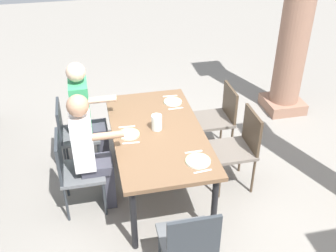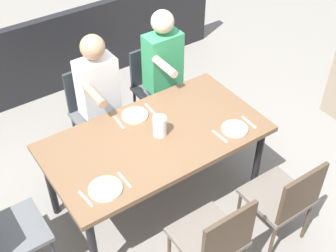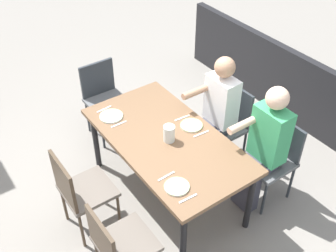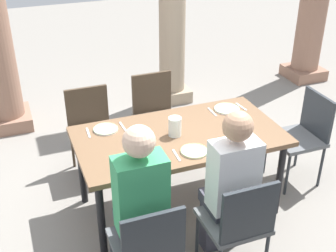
{
  "view_description": "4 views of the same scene",
  "coord_description": "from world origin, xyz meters",
  "px_view_note": "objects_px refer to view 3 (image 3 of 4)",
  "views": [
    {
      "loc": [
        3.41,
        -0.64,
        3.05
      ],
      "look_at": [
        0.11,
        0.09,
        0.88
      ],
      "focal_mm": 43.25,
      "sensor_mm": 36.0,
      "label": 1
    },
    {
      "loc": [
        1.39,
        2.2,
        3.12
      ],
      "look_at": [
        -0.06,
        0.09,
        0.9
      ],
      "focal_mm": 48.44,
      "sensor_mm": 36.0,
      "label": 2
    },
    {
      "loc": [
        -2.38,
        1.67,
        3.26
      ],
      "look_at": [
        0.06,
        -0.06,
        0.83
      ],
      "focal_mm": 43.94,
      "sensor_mm": 36.0,
      "label": 3
    },
    {
      "loc": [
        -1.24,
        -2.99,
        2.63
      ],
      "look_at": [
        -0.1,
        0.0,
        0.86
      ],
      "focal_mm": 47.87,
      "sensor_mm": 36.0,
      "label": 4
    }
  ],
  "objects_px": {
    "diner_woman_green": "(216,111)",
    "water_pitcher": "(169,134)",
    "chair_mid_north": "(79,189)",
    "diner_man_white": "(263,146)",
    "chair_mid_south": "(228,120)",
    "chair_west_north": "(118,243)",
    "dining_table": "(167,144)",
    "chair_head_east": "(104,95)",
    "plate_0": "(177,187)",
    "chair_west_south": "(274,155)",
    "plate_1": "(191,125)",
    "plate_2": "(111,116)"
  },
  "relations": [
    {
      "from": "dining_table",
      "to": "chair_west_north",
      "type": "xyz_separation_m",
      "value": [
        -0.58,
        0.88,
        -0.19
      ]
    },
    {
      "from": "chair_mid_south",
      "to": "diner_man_white",
      "type": "xyz_separation_m",
      "value": [
        -0.67,
        0.19,
        0.21
      ]
    },
    {
      "from": "plate_2",
      "to": "water_pitcher",
      "type": "relative_size",
      "value": 1.46
    },
    {
      "from": "chair_west_south",
      "to": "chair_mid_south",
      "type": "height_order",
      "value": "chair_mid_south"
    },
    {
      "from": "diner_woman_green",
      "to": "plate_2",
      "type": "xyz_separation_m",
      "value": [
        0.48,
        0.96,
        0.07
      ]
    },
    {
      "from": "chair_head_east",
      "to": "plate_0",
      "type": "relative_size",
      "value": 4.23
    },
    {
      "from": "chair_west_north",
      "to": "plate_0",
      "type": "distance_m",
      "value": 0.65
    },
    {
      "from": "chair_mid_north",
      "to": "chair_head_east",
      "type": "xyz_separation_m",
      "value": [
        1.18,
        -0.88,
        -0.01
      ]
    },
    {
      "from": "diner_woman_green",
      "to": "plate_0",
      "type": "height_order",
      "value": "diner_woman_green"
    },
    {
      "from": "dining_table",
      "to": "diner_woman_green",
      "type": "xyz_separation_m",
      "value": [
        0.1,
        -0.7,
        0.02
      ]
    },
    {
      "from": "plate_0",
      "to": "plate_1",
      "type": "distance_m",
      "value": 0.81
    },
    {
      "from": "plate_2",
      "to": "plate_0",
      "type": "bearing_deg",
      "value": 178.79
    },
    {
      "from": "plate_1",
      "to": "chair_west_south",
      "type": "bearing_deg",
      "value": -135.11
    },
    {
      "from": "dining_table",
      "to": "chair_west_south",
      "type": "xyz_separation_m",
      "value": [
        -0.58,
        -0.88,
        -0.18
      ]
    },
    {
      "from": "diner_woman_green",
      "to": "plate_1",
      "type": "xyz_separation_m",
      "value": [
        -0.1,
        0.4,
        0.07
      ]
    },
    {
      "from": "diner_man_white",
      "to": "chair_west_south",
      "type": "bearing_deg",
      "value": -90.89
    },
    {
      "from": "chair_mid_north",
      "to": "diner_woman_green",
      "type": "xyz_separation_m",
      "value": [
        0.0,
        -1.58,
        0.18
      ]
    },
    {
      "from": "diner_man_white",
      "to": "water_pitcher",
      "type": "bearing_deg",
      "value": 52.61
    },
    {
      "from": "chair_mid_north",
      "to": "chair_head_east",
      "type": "bearing_deg",
      "value": -36.74
    },
    {
      "from": "dining_table",
      "to": "chair_mid_north",
      "type": "bearing_deg",
      "value": 83.55
    },
    {
      "from": "diner_woman_green",
      "to": "water_pitcher",
      "type": "bearing_deg",
      "value": 101.58
    },
    {
      "from": "chair_west_south",
      "to": "plate_0",
      "type": "xyz_separation_m",
      "value": [
        0.02,
        1.17,
        0.26
      ]
    },
    {
      "from": "chair_mid_north",
      "to": "chair_mid_south",
      "type": "bearing_deg",
      "value": -90.0
    },
    {
      "from": "plate_1",
      "to": "plate_2",
      "type": "bearing_deg",
      "value": 44.31
    },
    {
      "from": "chair_mid_north",
      "to": "chair_west_south",
      "type": "bearing_deg",
      "value": -111.03
    },
    {
      "from": "chair_west_north",
      "to": "chair_mid_south",
      "type": "xyz_separation_m",
      "value": [
        0.68,
        -1.76,
        0.01
      ]
    },
    {
      "from": "chair_west_south",
      "to": "chair_head_east",
      "type": "relative_size",
      "value": 0.97
    },
    {
      "from": "chair_west_north",
      "to": "chair_west_south",
      "type": "bearing_deg",
      "value": -90.0
    },
    {
      "from": "chair_west_south",
      "to": "plate_1",
      "type": "xyz_separation_m",
      "value": [
        0.58,
        0.58,
        0.26
      ]
    },
    {
      "from": "chair_west_south",
      "to": "chair_mid_north",
      "type": "xyz_separation_m",
      "value": [
        0.68,
        1.76,
        0.02
      ]
    },
    {
      "from": "dining_table",
      "to": "plate_2",
      "type": "distance_m",
      "value": 0.64
    },
    {
      "from": "chair_head_east",
      "to": "plate_1",
      "type": "height_order",
      "value": "chair_head_east"
    },
    {
      "from": "plate_1",
      "to": "plate_2",
      "type": "xyz_separation_m",
      "value": [
        0.58,
        0.56,
        -0.0
      ]
    },
    {
      "from": "chair_west_north",
      "to": "dining_table",
      "type": "bearing_deg",
      "value": -56.72
    },
    {
      "from": "dining_table",
      "to": "diner_man_white",
      "type": "xyz_separation_m",
      "value": [
        -0.57,
        -0.69,
        0.03
      ]
    },
    {
      "from": "chair_west_north",
      "to": "chair_head_east",
      "type": "bearing_deg",
      "value": -25.31
    },
    {
      "from": "chair_mid_north",
      "to": "plate_0",
      "type": "height_order",
      "value": "chair_mid_north"
    },
    {
      "from": "chair_west_north",
      "to": "diner_man_white",
      "type": "relative_size",
      "value": 0.64
    },
    {
      "from": "diner_man_white",
      "to": "chair_mid_south",
      "type": "bearing_deg",
      "value": -15.5
    },
    {
      "from": "chair_west_north",
      "to": "chair_head_east",
      "type": "relative_size",
      "value": 0.96
    },
    {
      "from": "chair_head_east",
      "to": "diner_man_white",
      "type": "distance_m",
      "value": 1.99
    },
    {
      "from": "chair_mid_south",
      "to": "chair_west_north",
      "type": "bearing_deg",
      "value": 111.02
    },
    {
      "from": "plate_0",
      "to": "chair_west_south",
      "type": "bearing_deg",
      "value": -91.0
    },
    {
      "from": "dining_table",
      "to": "diner_woman_green",
      "type": "bearing_deg",
      "value": -81.62
    },
    {
      "from": "diner_man_white",
      "to": "plate_1",
      "type": "xyz_separation_m",
      "value": [
        0.58,
        0.4,
        0.05
      ]
    },
    {
      "from": "chair_mid_south",
      "to": "plate_2",
      "type": "distance_m",
      "value": 1.27
    },
    {
      "from": "chair_mid_north",
      "to": "diner_man_white",
      "type": "xyz_separation_m",
      "value": [
        -0.67,
        -1.58,
        0.19
      ]
    },
    {
      "from": "chair_west_north",
      "to": "plate_1",
      "type": "relative_size",
      "value": 3.91
    },
    {
      "from": "dining_table",
      "to": "chair_head_east",
      "type": "distance_m",
      "value": 1.29
    },
    {
      "from": "plate_0",
      "to": "chair_west_north",
      "type": "bearing_deg",
      "value": 91.97
    }
  ]
}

